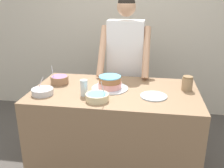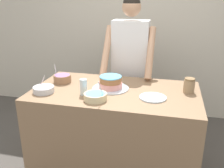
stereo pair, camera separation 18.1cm
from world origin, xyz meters
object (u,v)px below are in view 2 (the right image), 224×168
(cake, at_px, (111,83))
(drinking_glass, at_px, (84,87))
(ceramic_plate, at_px, (153,97))
(stoneware_jar, at_px, (189,85))
(person_baker, at_px, (130,57))
(frosting_bowl_purple, at_px, (62,78))
(frosting_bowl_blue, at_px, (95,96))
(frosting_bowl_pink, at_px, (44,89))

(cake, xyz_separation_m, drinking_glass, (-0.20, -0.21, 0.02))
(ceramic_plate, relative_size, stoneware_jar, 1.74)
(person_baker, relative_size, ceramic_plate, 7.29)
(drinking_glass, height_order, ceramic_plate, drinking_glass)
(person_baker, distance_m, frosting_bowl_purple, 0.85)
(frosting_bowl_blue, distance_m, ceramic_plate, 0.51)
(frosting_bowl_purple, bearing_deg, cake, -7.07)
(frosting_bowl_purple, bearing_deg, frosting_bowl_blue, -37.83)
(frosting_bowl_pink, bearing_deg, drinking_glass, 5.20)
(ceramic_plate, bearing_deg, frosting_bowl_purple, 167.68)
(drinking_glass, bearing_deg, ceramic_plate, 5.94)
(cake, xyz_separation_m, ceramic_plate, (0.43, -0.14, -0.05))
(drinking_glass, xyz_separation_m, stoneware_jar, (0.94, 0.29, -0.01))
(cake, xyz_separation_m, frosting_bowl_purple, (-0.54, 0.07, -0.01))
(ceramic_plate, bearing_deg, drinking_glass, -174.06)
(ceramic_plate, distance_m, stoneware_jar, 0.39)
(frosting_bowl_blue, distance_m, stoneware_jar, 0.89)
(frosting_bowl_purple, relative_size, drinking_glass, 1.32)
(person_baker, relative_size, stoneware_jar, 12.66)
(frosting_bowl_purple, distance_m, stoneware_jar, 1.28)
(person_baker, distance_m, frosting_bowl_blue, 0.96)
(cake, distance_m, frosting_bowl_purple, 0.54)
(stoneware_jar, bearing_deg, frosting_bowl_pink, -166.48)
(frosting_bowl_blue, bearing_deg, drinking_glass, 146.18)
(cake, bearing_deg, stoneware_jar, 5.85)
(person_baker, xyz_separation_m, frosting_bowl_pink, (-0.67, -0.88, -0.14))
(frosting_bowl_pink, bearing_deg, cake, 22.48)
(frosting_bowl_pink, xyz_separation_m, ceramic_plate, (1.02, 0.10, -0.03))
(person_baker, height_order, ceramic_plate, person_baker)
(drinking_glass, bearing_deg, frosting_bowl_pink, -174.80)
(ceramic_plate, bearing_deg, cake, 161.33)
(frosting_bowl_pink, distance_m, drinking_glass, 0.39)
(frosting_bowl_purple, height_order, ceramic_plate, frosting_bowl_purple)
(frosting_bowl_blue, xyz_separation_m, stoneware_jar, (0.80, 0.38, 0.03))
(drinking_glass, bearing_deg, stoneware_jar, 16.79)
(frosting_bowl_pink, bearing_deg, person_baker, 52.55)
(cake, relative_size, frosting_bowl_blue, 1.77)
(frosting_bowl_purple, height_order, stoneware_jar, frosting_bowl_purple)
(frosting_bowl_blue, relative_size, drinking_glass, 1.36)
(person_baker, distance_m, drinking_glass, 0.90)
(frosting_bowl_pink, distance_m, ceramic_plate, 1.02)
(person_baker, distance_m, stoneware_jar, 0.87)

